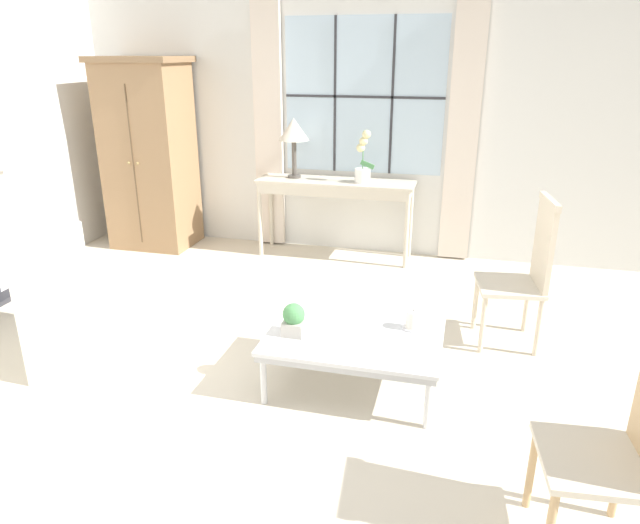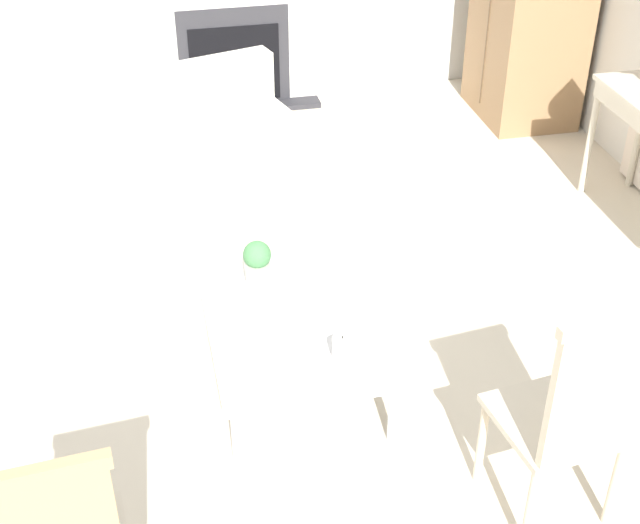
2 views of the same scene
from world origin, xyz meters
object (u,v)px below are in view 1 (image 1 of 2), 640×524
Objects in this scene: console_table at (335,189)px; potted_orchid at (363,163)px; table_lamp at (294,131)px; side_chair_wooden at (527,266)px; coffee_table at (355,339)px; pillar_candle at (413,321)px; armchair_upholstered at (105,318)px; armoire at (149,154)px; accent_chair_wooden at (629,435)px; potted_plant_small at (294,319)px.

potted_orchid is (0.28, -0.02, 0.28)m from console_table.
potted_orchid is at bearing -4.62° from table_lamp.
side_chair_wooden is at bearing -45.73° from potted_orchid.
coffee_table is 7.94× the size of pillar_candle.
armchair_upholstered is at bearing -178.50° from coffee_table.
armoire reaches higher than potted_orchid.
table_lamp is 2.83m from coffee_table.
potted_orchid is (0.72, -0.06, -0.28)m from table_lamp.
pillar_candle is (-0.97, 1.15, -0.16)m from accent_chair_wooden.
potted_plant_small is at bearing -45.87° from armoire.
potted_orchid is at bearing 108.49° from pillar_candle.
armchair_upholstered is at bearing 177.61° from potted_plant_small.
armoire is at bearing 159.18° from side_chair_wooden.
table_lamp is 0.55× the size of side_chair_wooden.
side_chair_wooden is (2.83, 0.91, 0.32)m from armchair_upholstered.
armoire is at bearing -175.28° from table_lamp.
console_table is 2.53m from potted_plant_small.
table_lamp is 2.91× the size of potted_plant_small.
accent_chair_wooden is 1.66m from coffee_table.
potted_orchid is at bearing 60.50° from armchair_upholstered.
pillar_candle is at bearing 5.39° from armchair_upholstered.
potted_plant_small is at bearing 152.01° from accent_chair_wooden.
armchair_upholstered reaches higher than pillar_candle.
armoire is 1.89× the size of armchair_upholstered.
coffee_table is (-1.31, 1.00, -0.25)m from accent_chair_wooden.
potted_orchid reaches higher than pillar_candle.
table_lamp reaches higher than accent_chair_wooden.
console_table is at bearing 114.58° from pillar_candle.
armoire is 3.87× the size of potted_orchid.
table_lamp reaches higher than side_chair_wooden.
potted_orchid is 2.13m from side_chair_wooden.
accent_chair_wooden is at bearing -59.54° from console_table.
armoire is at bearing 140.59° from accent_chair_wooden.
potted_plant_small is (1.40, -0.06, 0.19)m from armchair_upholstered.
console_table is 0.71m from table_lamp.
console_table is 2.51m from coffee_table.
table_lamp is 2.76m from potted_plant_small.
armoire reaches higher than coffee_table.
table_lamp reaches higher than potted_orchid.
potted_orchid is 2.40m from pillar_candle.
table_lamp is at bearing 4.72° from armoire.
potted_plant_small is (-1.68, 0.89, -0.11)m from accent_chair_wooden.
accent_chair_wooden is 0.98× the size of coffee_table.
coffee_table is 5.25× the size of potted_plant_small.
potted_plant_small is (0.75, -2.53, -0.81)m from table_lamp.
armchair_upholstered is (-1.36, -2.41, -0.71)m from potted_orchid.
armoire is 1.60m from table_lamp.
table_lamp is 0.78m from potted_orchid.
accent_chair_wooden is at bearing -37.28° from coffee_table.
coffee_table is (-1.06, -0.86, -0.27)m from side_chair_wooden.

